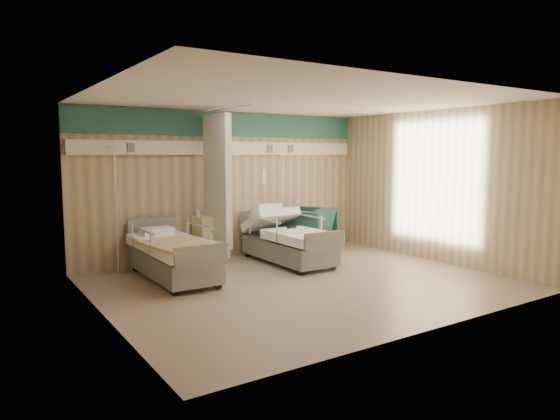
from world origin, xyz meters
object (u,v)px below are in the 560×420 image
object	(u,v)px
bed_right	(288,246)
iv_stand_right	(283,232)
visitor_armchair	(306,230)
bedside_cabinet	(210,239)
bed_left	(174,260)
iv_stand_left	(118,247)

from	to	relation	value
bed_right	iv_stand_right	size ratio (longest dim) A/B	1.08
visitor_armchair	bedside_cabinet	bearing A→B (deg)	-36.41
bed_right	bedside_cabinet	bearing A→B (deg)	141.95
bed_left	iv_stand_left	distance (m)	1.15
bedside_cabinet	visitor_armchair	size ratio (longest dim) A/B	0.84
iv_stand_right	iv_stand_left	size ratio (longest dim) A/B	0.94
iv_stand_right	bed_right	bearing A→B (deg)	-117.93
bed_right	bedside_cabinet	xyz separation A→B (m)	(-1.15, 0.90, 0.11)
bed_left	iv_stand_left	bearing A→B (deg)	122.62
bed_left	bedside_cabinet	size ratio (longest dim) A/B	2.54
bedside_cabinet	iv_stand_left	xyz separation A→B (m)	(-1.67, 0.06, 0.01)
visitor_armchair	iv_stand_right	bearing A→B (deg)	-73.69
bedside_cabinet	bed_right	bearing A→B (deg)	-38.05
bed_right	visitor_armchair	size ratio (longest dim) A/B	2.12
bed_left	iv_stand_left	xyz separation A→B (m)	(-0.62, 0.96, 0.12)
bedside_cabinet	visitor_armchair	world-z (taller)	visitor_armchair
bed_right	visitor_armchair	distance (m)	1.04
bed_right	bed_left	xyz separation A→B (m)	(-2.20, 0.00, 0.00)
bedside_cabinet	iv_stand_right	distance (m)	1.65
visitor_armchair	iv_stand_left	xyz separation A→B (m)	(-3.65, 0.36, -0.03)
iv_stand_right	iv_stand_left	world-z (taller)	iv_stand_left
bed_right	iv_stand_right	world-z (taller)	iv_stand_right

